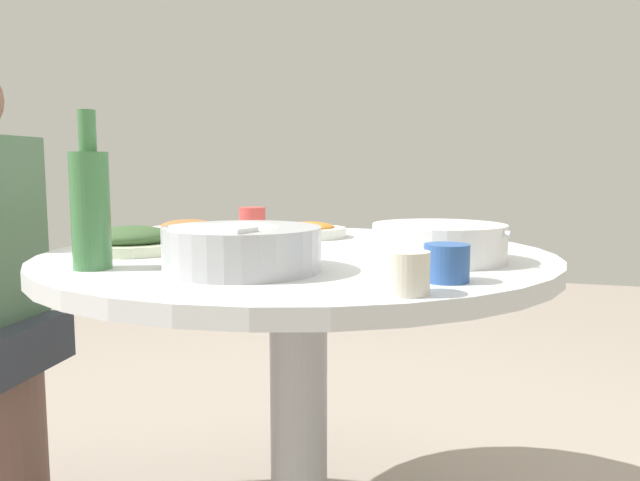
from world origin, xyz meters
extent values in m
cylinder|color=#99999E|center=(0.00, 0.00, 0.37)|extent=(0.13, 0.13, 0.68)
cylinder|color=silver|center=(0.00, 0.00, 0.72)|extent=(1.11, 1.11, 0.03)
cylinder|color=#B2B5BA|center=(0.02, 0.27, 0.78)|extent=(0.29, 0.29, 0.08)
ellipsoid|color=white|center=(0.02, 0.27, 0.79)|extent=(0.23, 0.23, 0.09)
cube|color=white|center=(0.04, 0.35, 0.82)|extent=(0.16, 0.09, 0.01)
cylinder|color=white|center=(-0.31, 0.05, 0.78)|extent=(0.26, 0.26, 0.07)
cylinder|color=black|center=(-0.31, 0.05, 0.77)|extent=(0.23, 0.23, 0.05)
cylinder|color=silver|center=(-0.31, 0.05, 0.80)|extent=(0.27, 0.12, 0.01)
cylinder|color=silver|center=(-0.24, -0.31, 0.75)|extent=(0.25, 0.25, 0.02)
ellipsoid|color=#E48F63|center=(-0.24, -0.31, 0.77)|extent=(0.16, 0.16, 0.03)
cylinder|color=silver|center=(0.35, 0.10, 0.75)|extent=(0.24, 0.24, 0.02)
ellipsoid|color=#37542E|center=(0.35, 0.10, 0.78)|extent=(0.18, 0.18, 0.05)
cylinder|color=white|center=(0.39, -0.22, 0.75)|extent=(0.21, 0.21, 0.02)
ellipsoid|color=#9A6135|center=(0.39, -0.22, 0.77)|extent=(0.14, 0.14, 0.03)
cylinder|color=silver|center=(0.06, -0.28, 0.75)|extent=(0.20, 0.20, 0.03)
ellipsoid|color=#C07229|center=(0.06, -0.28, 0.77)|extent=(0.14, 0.14, 0.03)
cylinder|color=#3F7843|center=(0.29, 0.33, 0.85)|extent=(0.07, 0.07, 0.21)
cylinder|color=#3F7843|center=(0.29, 0.33, 0.99)|extent=(0.03, 0.03, 0.07)
cylinder|color=#2D5499|center=(-0.35, 0.28, 0.77)|extent=(0.07, 0.07, 0.06)
cylinder|color=beige|center=(-0.30, 0.40, 0.77)|extent=(0.07, 0.07, 0.06)
cylinder|color=#CB4542|center=(0.26, -0.37, 0.78)|extent=(0.08, 0.08, 0.07)
camera|label=1|loc=(-0.42, 1.30, 0.93)|focal=34.98mm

